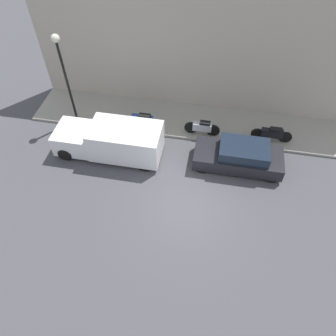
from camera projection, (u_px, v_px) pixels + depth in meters
name	position (u px, v px, depth m)	size (l,w,h in m)	color
ground_plane	(185.00, 204.00, 13.99)	(60.00, 60.00, 0.00)	#47474C
sidewalk	(200.00, 122.00, 17.35)	(2.75, 17.71, 0.13)	gray
building_facade	(208.00, 52.00, 15.92)	(0.30, 17.71, 6.53)	#B2A899
parked_car	(240.00, 156.00, 14.98)	(1.67, 4.03, 1.29)	black
delivery_van	(110.00, 140.00, 15.34)	(1.85, 5.04, 1.66)	white
motorcycle_black	(272.00, 134.00, 16.05)	(0.30, 1.98, 0.79)	black
scooter_silver	(202.00, 127.00, 16.34)	(0.30, 1.77, 0.81)	#B7B7BF
motorcycle_blue	(142.00, 120.00, 16.67)	(0.30, 2.00, 0.84)	navy
streetlamp	(62.00, 63.00, 15.01)	(0.38, 0.38, 4.66)	black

